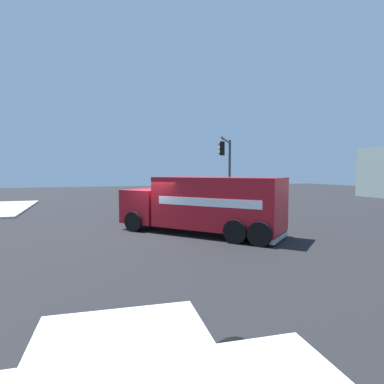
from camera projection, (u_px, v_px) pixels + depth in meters
The scene contains 3 objects.
ground_plane at pixel (155, 232), 15.56m from camera, with size 100.00×100.00×0.00m, color black.
delivery_truck at pixel (204, 204), 15.17m from camera, with size 7.66×7.19×2.72m.
traffic_light_primary at pixel (227, 162), 24.66m from camera, with size 3.88×2.59×5.56m.
Camera 1 is at (15.15, -3.31, 2.99)m, focal length 29.68 mm.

